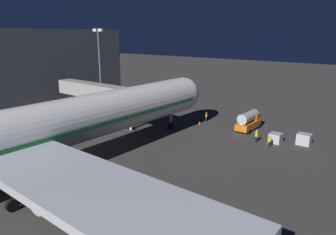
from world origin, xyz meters
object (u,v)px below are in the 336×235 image
(jet_bridge, at_px, (105,93))
(baggage_container_mid_row, at_px, (304,139))
(ground_crew_near_nose_gear, at_px, (270,141))
(fuel_tanker, at_px, (249,120))
(baggage_container_near_belt, at_px, (276,138))
(airliner_at_gate, at_px, (5,139))
(traffic_cone_nose_port, at_px, (200,123))
(traffic_cone_nose_starboard, at_px, (180,119))
(ground_crew_marshaller_fwd, at_px, (256,136))
(apron_floodlight_mast, at_px, (100,60))
(ground_crew_under_port_wing, at_px, (206,116))

(jet_bridge, relative_size, baggage_container_mid_row, 11.32)
(baggage_container_mid_row, relative_size, ground_crew_near_nose_gear, 1.06)
(fuel_tanker, xyz_separation_m, baggage_container_mid_row, (-9.35, 1.81, -0.83))
(jet_bridge, bearing_deg, baggage_container_near_belt, -162.48)
(airliner_at_gate, bearing_deg, fuel_tanker, -106.61)
(traffic_cone_nose_port, xyz_separation_m, traffic_cone_nose_starboard, (4.40, 0.00, 0.00))
(ground_crew_marshaller_fwd, bearing_deg, airliner_at_gate, 64.68)
(airliner_at_gate, xyz_separation_m, apron_floodlight_mast, (25.50, -33.12, 4.25))
(jet_bridge, distance_m, traffic_cone_nose_starboard, 14.40)
(fuel_tanker, relative_size, traffic_cone_nose_starboard, 10.43)
(fuel_tanker, xyz_separation_m, traffic_cone_nose_port, (8.10, 2.41, -1.37))
(ground_crew_marshaller_fwd, distance_m, traffic_cone_nose_port, 12.03)
(ground_crew_marshaller_fwd, height_order, traffic_cone_nose_port, ground_crew_marshaller_fwd)
(airliner_at_gate, height_order, traffic_cone_nose_port, airliner_at_gate)
(fuel_tanker, distance_m, ground_crew_marshaller_fwd, 6.35)
(jet_bridge, height_order, ground_crew_near_nose_gear, jet_bridge)
(baggage_container_near_belt, relative_size, baggage_container_mid_row, 0.91)
(jet_bridge, bearing_deg, traffic_cone_nose_port, -144.17)
(ground_crew_near_nose_gear, bearing_deg, baggage_container_near_belt, -89.53)
(apron_floodlight_mast, xyz_separation_m, ground_crew_under_port_wing, (-27.55, -1.37, -8.74))
(fuel_tanker, xyz_separation_m, ground_crew_under_port_wing, (8.26, 0.05, -0.67))
(airliner_at_gate, relative_size, fuel_tanker, 11.53)
(airliner_at_gate, bearing_deg, traffic_cone_nose_starboard, -86.08)
(traffic_cone_nose_port, bearing_deg, ground_crew_near_nose_gear, 165.77)
(baggage_container_near_belt, bearing_deg, apron_floodlight_mast, -2.88)
(jet_bridge, relative_size, ground_crew_near_nose_gear, 12.03)
(apron_floodlight_mast, xyz_separation_m, baggage_container_mid_row, (-45.15, 0.39, -8.90))
(ground_crew_near_nose_gear, height_order, traffic_cone_nose_starboard, ground_crew_near_nose_gear)
(jet_bridge, xyz_separation_m, baggage_container_near_belt, (-27.50, -8.68, -4.85))
(baggage_container_mid_row, distance_m, ground_crew_marshaller_fwd, 6.71)
(traffic_cone_nose_starboard, bearing_deg, ground_crew_near_nose_gear, 169.08)
(airliner_at_gate, height_order, traffic_cone_nose_starboard, airliner_at_gate)
(apron_floodlight_mast, distance_m, ground_crew_marshaller_fwd, 40.49)
(fuel_tanker, bearing_deg, apron_floodlight_mast, 2.27)
(baggage_container_mid_row, height_order, traffic_cone_nose_port, baggage_container_mid_row)
(ground_crew_marshaller_fwd, bearing_deg, ground_crew_near_nose_gear, 162.19)
(baggage_container_mid_row, height_order, traffic_cone_nose_starboard, baggage_container_mid_row)
(apron_floodlight_mast, xyz_separation_m, traffic_cone_nose_port, (-27.70, 0.99, -9.44))
(airliner_at_gate, relative_size, ground_crew_near_nose_gear, 37.88)
(ground_crew_near_nose_gear, xyz_separation_m, ground_crew_marshaller_fwd, (2.29, -0.74, 0.09))
(apron_floodlight_mast, relative_size, baggage_container_near_belt, 9.79)
(traffic_cone_nose_port, bearing_deg, airliner_at_gate, 86.08)
(jet_bridge, relative_size, apron_floodlight_mast, 1.27)
(traffic_cone_nose_starboard, bearing_deg, ground_crew_under_port_wing, -150.96)
(airliner_at_gate, height_order, jet_bridge, airliner_at_gate)
(ground_crew_under_port_wing, height_order, traffic_cone_nose_starboard, ground_crew_under_port_wing)
(ground_crew_near_nose_gear, distance_m, ground_crew_marshaller_fwd, 2.41)
(ground_crew_near_nose_gear, bearing_deg, ground_crew_marshaller_fwd, -17.81)
(airliner_at_gate, xyz_separation_m, ground_crew_near_nose_gear, (-16.16, -28.58, -4.50))
(apron_floodlight_mast, distance_m, ground_crew_under_port_wing, 28.93)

